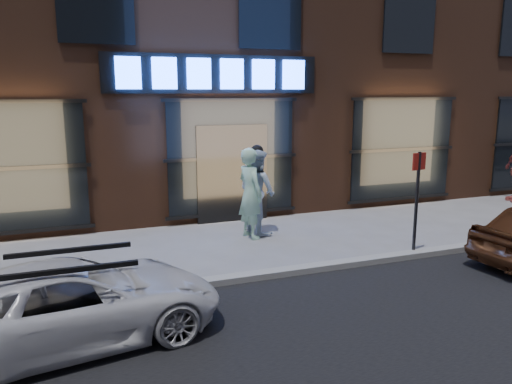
% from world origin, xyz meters
% --- Properties ---
extents(ground, '(90.00, 90.00, 0.00)m').
position_xyz_m(ground, '(0.00, 0.00, 0.00)').
color(ground, slate).
rests_on(ground, ground).
extents(curb, '(60.00, 0.25, 0.12)m').
position_xyz_m(curb, '(0.00, 0.00, 0.06)').
color(curb, gray).
rests_on(curb, ground).
extents(storefront_building, '(30.20, 8.28, 10.30)m').
position_xyz_m(storefront_building, '(-0.00, 7.99, 5.15)').
color(storefront_building, '#54301E').
rests_on(storefront_building, ground).
extents(man_bowtie, '(0.65, 0.83, 2.01)m').
position_xyz_m(man_bowtie, '(-0.07, 2.41, 1.00)').
color(man_bowtie, '#9ECFAF').
rests_on(man_bowtie, ground).
extents(man_cap, '(0.97, 1.11, 1.94)m').
position_xyz_m(man_cap, '(0.20, 2.72, 0.97)').
color(man_cap, silver).
rests_on(man_cap, ground).
extents(white_suv, '(4.09, 2.39, 1.07)m').
position_xyz_m(white_suv, '(-3.81, -1.23, 0.54)').
color(white_suv, silver).
rests_on(white_suv, ground).
extents(sign_post, '(0.33, 0.08, 2.07)m').
position_xyz_m(sign_post, '(2.54, 0.10, 1.25)').
color(sign_post, '#262628').
rests_on(sign_post, ground).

